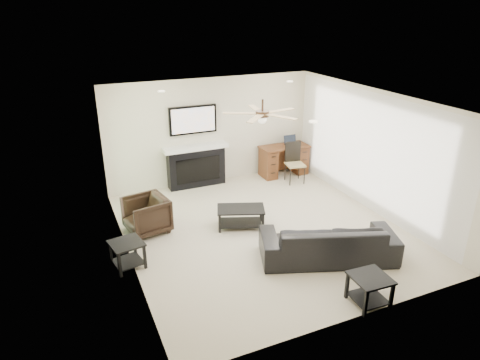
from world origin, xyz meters
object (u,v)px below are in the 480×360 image
Objects in this scene: sofa at (328,241)px; coffee_table at (241,218)px; desk at (284,160)px; armchair at (146,215)px; fireplace_unit at (196,148)px.

sofa is 1.84m from coffee_table.
armchair is at bearing -157.78° from desk.
armchair is at bearing -132.00° from fireplace_unit.
fireplace_unit is (1.57, 1.75, 0.61)m from armchair.
coffee_table is 2.99m from desk.
sofa is 4.08m from fireplace_unit.
armchair is 1.79m from coffee_table.
coffee_table is at bearing 61.70° from armchair.
desk reaches higher than armchair.
coffee_table is (1.70, -0.55, -0.15)m from armchair.
fireplace_unit is (-1.03, 3.90, 0.63)m from sofa.
desk is at bearing -4.80° from fireplace_unit.
fireplace_unit reaches higher than armchair.
desk is (2.12, 2.11, 0.18)m from coffee_table.
fireplace_unit is at bearing 114.15° from coffee_table.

